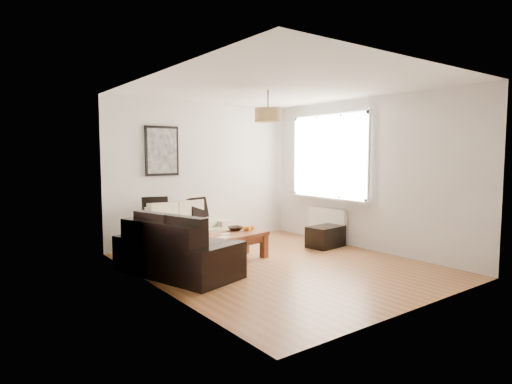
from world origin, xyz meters
TOP-DOWN VIEW (x-y plane):
  - floor at (0.00, 0.00)m, footprint 4.50×4.50m
  - ceiling at (0.00, 0.00)m, footprint 3.80×4.50m
  - wall_back at (0.00, 2.25)m, footprint 3.80×0.04m
  - wall_front at (0.00, -2.25)m, footprint 3.80×0.04m
  - wall_left at (-1.90, 0.00)m, footprint 0.04×4.50m
  - wall_right at (1.90, 0.00)m, footprint 0.04×4.50m
  - window_bay at (1.86, 0.80)m, footprint 0.14×1.90m
  - radiator at (1.82, 0.80)m, footprint 0.10×0.90m
  - poster at (-0.85, 2.22)m, footprint 0.62×0.04m
  - pendant_shade at (0.00, 0.30)m, footprint 0.40×0.40m
  - loveseat_cream at (-0.72, 1.78)m, footprint 1.64×1.05m
  - sofa_leather at (-1.43, 0.49)m, footprint 1.32×1.93m
  - coffee_table at (-0.39, 0.65)m, footprint 1.12×0.73m
  - ottoman at (1.45, 0.48)m, footprint 0.70×0.49m
  - cushion_left at (-1.11, 1.97)m, footprint 0.45×0.26m
  - cushion_right at (-0.29, 1.97)m, footprint 0.39×0.20m
  - fruit_bowl at (-0.22, 0.86)m, footprint 0.28×0.28m
  - orange_a at (-0.11, 0.67)m, footprint 0.11×0.11m
  - orange_b at (-0.01, 0.70)m, footprint 0.08×0.08m
  - orange_c at (-0.13, 0.71)m, footprint 0.08×0.08m
  - papers at (-0.67, 0.48)m, footprint 0.23×0.20m

SIDE VIEW (x-z plane):
  - floor at x=0.00m, z-range 0.00..0.00m
  - ottoman at x=1.45m, z-range 0.00..0.37m
  - coffee_table at x=-0.39m, z-range 0.00..0.42m
  - sofa_leather at x=-1.43m, z-range 0.00..0.76m
  - radiator at x=1.82m, z-range 0.12..0.64m
  - loveseat_cream at x=-0.72m, z-range 0.00..0.77m
  - papers at x=-0.67m, z-range 0.42..0.43m
  - fruit_bowl at x=-0.22m, z-range 0.42..0.49m
  - orange_a at x=-0.11m, z-range 0.42..0.51m
  - orange_b at x=-0.01m, z-range 0.43..0.50m
  - orange_c at x=-0.13m, z-range 0.43..0.50m
  - cushion_right at x=-0.29m, z-range 0.49..0.87m
  - cushion_left at x=-1.11m, z-range 0.49..0.92m
  - wall_back at x=0.00m, z-range 0.00..2.60m
  - wall_front at x=0.00m, z-range 0.00..2.60m
  - wall_left at x=-1.90m, z-range 0.00..2.60m
  - wall_right at x=1.90m, z-range 0.00..2.60m
  - window_bay at x=1.86m, z-range 0.80..2.40m
  - poster at x=-0.85m, z-range 1.26..2.13m
  - pendant_shade at x=0.00m, z-range 2.13..2.33m
  - ceiling at x=0.00m, z-range 2.60..2.60m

